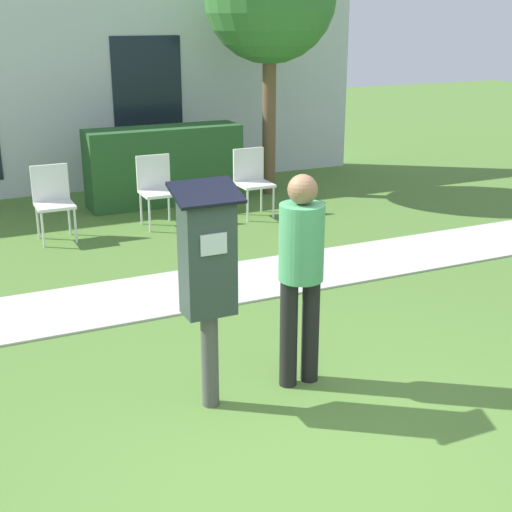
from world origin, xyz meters
The scene contains 9 objects.
ground_plane centered at (0.00, 0.00, 0.00)m, with size 40.00×40.00×0.00m, color #517A33.
sidewalk centered at (0.00, 2.92, 0.01)m, with size 12.00×1.10×0.02m.
building_facade centered at (0.00, 7.68, 1.60)m, with size 10.00×0.26×3.20m.
parking_meter centered at (-0.24, 0.80, 1.02)m, with size 0.44×0.31×1.59m.
person_standing centered at (0.48, 0.82, 0.93)m, with size 0.32×0.32×1.58m.
outdoor_chair_left centered at (-0.52, 5.24, 0.53)m, with size 0.44×0.44×0.90m.
outdoor_chair_middle centered at (0.80, 5.31, 0.53)m, with size 0.44×0.44×0.90m.
outdoor_chair_right centered at (2.11, 5.24, 0.53)m, with size 0.44×0.44×0.90m.
hedge_row centered at (1.24, 6.34, 0.55)m, with size 2.21×0.60×1.10m.
Camera 1 is at (-1.81, -3.34, 2.61)m, focal length 50.00 mm.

